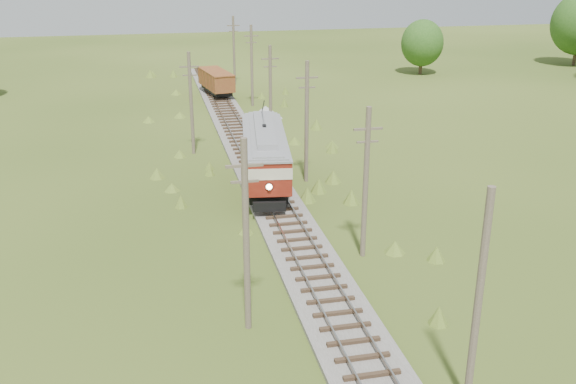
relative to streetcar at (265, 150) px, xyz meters
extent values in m
cube|color=#605B54|center=(0.00, 3.35, -2.62)|extent=(3.60, 96.00, 0.25)
cube|color=#726659|center=(-0.72, 3.35, -2.26)|extent=(0.08, 96.00, 0.17)
cube|color=#726659|center=(0.72, 3.35, -2.26)|extent=(0.08, 96.00, 0.17)
cube|color=#2D2116|center=(0.00, 3.35, -2.41)|extent=(2.40, 96.00, 0.16)
cube|color=black|center=(0.00, 0.00, -1.70)|extent=(4.11, 11.96, 0.48)
cube|color=maroon|center=(0.00, 0.00, -0.64)|extent=(4.69, 13.03, 1.17)
cube|color=beige|center=(0.00, 0.00, 0.31)|extent=(4.73, 13.10, 0.74)
cube|color=black|center=(0.00, 0.00, 0.31)|extent=(4.68, 12.53, 0.58)
cube|color=maroon|center=(0.00, 0.00, 0.84)|extent=(4.69, 13.03, 0.32)
cube|color=gray|center=(0.00, 0.00, 1.19)|extent=(4.77, 13.16, 0.40)
cube|color=gray|center=(0.00, 0.00, 1.56)|extent=(2.64, 9.65, 0.42)
sphere|color=#FFF2BF|center=(-0.88, -6.39, -0.48)|extent=(0.38, 0.38, 0.38)
cylinder|color=black|center=(0.26, 1.90, 2.76)|extent=(0.74, 4.91, 2.05)
cylinder|color=black|center=(-1.45, -4.66, -1.76)|extent=(0.24, 0.86, 0.85)
cylinder|color=black|center=(0.13, -4.88, -1.76)|extent=(0.24, 0.86, 0.85)
cylinder|color=black|center=(-0.13, 4.89, -1.76)|extent=(0.24, 0.86, 0.85)
cylinder|color=black|center=(1.45, 4.67, -1.76)|extent=(0.24, 0.86, 0.85)
cube|color=black|center=(0.00, 32.06, -1.85)|extent=(3.05, 6.98, 0.47)
cube|color=brown|center=(0.00, 32.06, -0.68)|extent=(3.66, 7.80, 1.87)
cube|color=brown|center=(0.00, 32.06, 0.30)|extent=(3.73, 7.95, 0.11)
cylinder|color=black|center=(-0.32, 29.73, -1.81)|extent=(0.24, 0.76, 0.75)
cylinder|color=black|center=(1.07, 29.96, -1.81)|extent=(0.24, 0.76, 0.75)
cylinder|color=black|center=(-1.07, 34.16, -1.81)|extent=(0.24, 0.76, 0.75)
cylinder|color=black|center=(0.32, 34.40, -1.81)|extent=(0.24, 0.76, 0.75)
cone|color=gray|center=(3.94, 21.10, -2.18)|extent=(3.02, 3.02, 1.13)
cone|color=gray|center=(4.69, 20.16, -2.41)|extent=(1.70, 1.70, 0.66)
cylinder|color=brown|center=(3.10, -25.65, 1.66)|extent=(0.30, 0.30, 8.80)
cylinder|color=brown|center=(3.30, -12.65, 1.56)|extent=(0.30, 0.30, 8.60)
cube|color=brown|center=(3.30, -12.65, 4.66)|extent=(1.60, 0.12, 0.12)
cube|color=brown|center=(3.30, -12.65, 3.96)|extent=(1.20, 0.10, 0.10)
cylinder|color=brown|center=(3.20, 0.35, 1.76)|extent=(0.30, 0.30, 9.00)
cube|color=brown|center=(3.20, 0.35, 5.06)|extent=(1.60, 0.12, 0.12)
cube|color=brown|center=(3.20, 0.35, 4.36)|extent=(1.20, 0.10, 0.10)
cylinder|color=brown|center=(3.00, 13.35, 1.46)|extent=(0.30, 0.30, 8.40)
cube|color=brown|center=(3.00, 13.35, 4.46)|extent=(1.60, 0.12, 0.12)
cube|color=brown|center=(3.00, 13.35, 3.76)|extent=(1.20, 0.10, 0.10)
cylinder|color=brown|center=(3.40, 26.35, 1.71)|extent=(0.30, 0.30, 8.90)
cube|color=brown|center=(3.40, 26.35, 4.96)|extent=(1.60, 0.12, 0.12)
cube|color=brown|center=(3.40, 26.35, 4.26)|extent=(1.20, 0.10, 0.10)
cylinder|color=brown|center=(3.20, 39.35, 1.61)|extent=(0.30, 0.30, 8.70)
cube|color=brown|center=(3.20, 39.35, 4.76)|extent=(1.60, 0.12, 0.12)
cube|color=brown|center=(3.20, 39.35, 4.06)|extent=(1.20, 0.10, 0.10)
cylinder|color=brown|center=(-4.20, -18.65, 1.76)|extent=(0.30, 0.30, 9.00)
cube|color=brown|center=(-4.20, -18.65, 5.06)|extent=(1.60, 0.12, 0.12)
cube|color=brown|center=(-4.20, -18.65, 4.36)|extent=(1.20, 0.10, 0.10)
cylinder|color=brown|center=(-4.50, 9.35, 1.56)|extent=(0.30, 0.30, 8.60)
cube|color=brown|center=(-4.50, 9.35, 4.66)|extent=(1.60, 0.12, 0.12)
cube|color=brown|center=(-4.50, 9.35, 3.96)|extent=(1.20, 0.10, 0.10)
cylinder|color=#38281C|center=(56.00, 43.35, -0.94)|extent=(0.50, 0.50, 3.60)
cylinder|color=#38281C|center=(30.00, 41.35, -1.48)|extent=(0.50, 0.50, 2.52)
ellipsoid|color=#255018|center=(30.00, 41.35, 1.60)|extent=(5.88, 5.88, 6.47)
camera|label=1|loc=(-7.83, -43.82, 13.35)|focal=40.00mm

